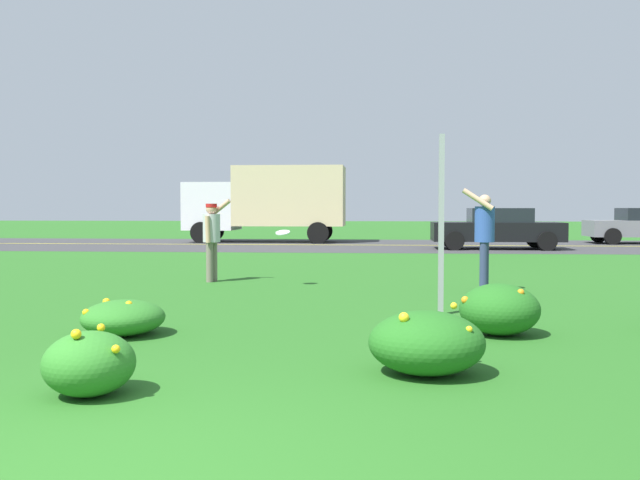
{
  "coord_description": "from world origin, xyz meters",
  "views": [
    {
      "loc": [
        1.58,
        -3.42,
        1.47
      ],
      "look_at": [
        0.63,
        7.75,
        0.95
      ],
      "focal_mm": 39.38,
      "sensor_mm": 36.0,
      "label": 1
    }
  ],
  "objects": [
    {
      "name": "ground_plane",
      "position": [
        0.0,
        11.96,
        0.0
      ],
      "size": [
        120.0,
        120.0,
        0.0
      ],
      "primitive_type": "plane",
      "color": "#26601E"
    },
    {
      "name": "daylily_clump_front_center",
      "position": [
        -1.36,
        4.38,
        0.2
      ],
      "size": [
        0.95,
        1.0,
        0.42
      ],
      "color": "#2D7526",
      "rests_on": "ground"
    },
    {
      "name": "daylily_clump_mid_left",
      "position": [
        -0.67,
        1.83,
        0.25
      ],
      "size": [
        0.71,
        0.74,
        0.55
      ],
      "color": "#2D7526",
      "rests_on": "ground"
    },
    {
      "name": "sign_post_near_path",
      "position": [
        2.42,
        6.25,
        1.23
      ],
      "size": [
        0.07,
        0.1,
        2.47
      ],
      "color": "#93969B",
      "rests_on": "ground"
    },
    {
      "name": "car_black_center_left",
      "position": [
        5.71,
        21.77,
        0.74
      ],
      "size": [
        4.5,
        2.0,
        1.45
      ],
      "color": "black",
      "rests_on": "ground"
    },
    {
      "name": "person_catcher_blue_shirt",
      "position": [
        3.39,
        8.92,
        1.02
      ],
      "size": [
        0.58,
        0.53,
        1.8
      ],
      "color": "#2D4C9E",
      "rests_on": "ground"
    },
    {
      "name": "highway_strip",
      "position": [
        0.0,
        23.91,
        0.0
      ],
      "size": [
        120.0,
        9.5,
        0.01
      ],
      "primitive_type": "cube",
      "color": "#38383A",
      "rests_on": "ground"
    },
    {
      "name": "frisbee_white",
      "position": [
        -0.22,
        9.52,
        1.0
      ],
      "size": [
        0.27,
        0.26,
        0.11
      ],
      "color": "white"
    },
    {
      "name": "daylily_clump_near_camera",
      "position": [
        2.0,
        2.77,
        0.28
      ],
      "size": [
        1.03,
        0.98,
        0.61
      ],
      "color": "#23661E",
      "rests_on": "ground"
    },
    {
      "name": "daylily_clump_mid_center",
      "position": [
        2.96,
        4.77,
        0.3
      ],
      "size": [
        0.92,
        0.95,
        0.59
      ],
      "color": "#23661E",
      "rests_on": "ground"
    },
    {
      "name": "box_truck_white",
      "position": [
        -3.11,
        26.05,
        1.8
      ],
      "size": [
        6.7,
        2.46,
        3.2
      ],
      "color": "silver",
      "rests_on": "ground"
    },
    {
      "name": "person_thrower_red_cap_gray_shirt",
      "position": [
        -1.73,
        10.2,
        0.95
      ],
      "size": [
        0.54,
        0.52,
        1.65
      ],
      "color": "#B2B2B7",
      "rests_on": "ground"
    },
    {
      "name": "highway_center_stripe",
      "position": [
        0.0,
        23.91,
        0.01
      ],
      "size": [
        120.0,
        0.16,
        0.0
      ],
      "primitive_type": "cube",
      "color": "yellow",
      "rests_on": "ground"
    }
  ]
}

